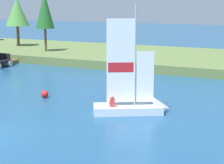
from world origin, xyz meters
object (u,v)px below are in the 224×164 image
Objects in this scene: shoreline_tree_midleft at (45,10)px; channel_buoy at (45,94)px; wooden_dock at (2,63)px; shoreline_tree_left at (17,12)px; sailboat at (140,106)px.

shoreline_tree_midleft is 13.16× the size of channel_buoy.
shoreline_tree_left is at bearing 118.63° from wooden_dock.
shoreline_tree_midleft is at bearing 124.45° from channel_buoy.
channel_buoy reaches higher than wooden_dock.
shoreline_tree_left is at bearing 132.14° from channel_buoy.
wooden_dock is at bearing -103.30° from shoreline_tree_midleft.
channel_buoy is (11.36, -16.55, -5.29)m from shoreline_tree_midleft.
channel_buoy is (-7.44, 0.71, -0.18)m from sailboat.
sailboat is at bearing -28.94° from wooden_dock.
sailboat is (25.28, -20.42, -4.73)m from shoreline_tree_left.
shoreline_tree_left reaches higher than sailboat.
wooden_dock is 23.13m from sailboat.
shoreline_tree_midleft reaches higher than wooden_dock.
shoreline_tree_left is 1.42× the size of wooden_dock.
shoreline_tree_midleft is at bearing 76.70° from wooden_dock.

